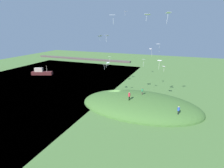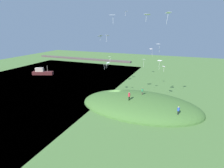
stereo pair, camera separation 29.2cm
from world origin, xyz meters
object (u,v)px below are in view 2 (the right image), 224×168
at_px(boat_on_lake, 42,72).
at_px(person_watching_kites, 129,95).
at_px(kite_8, 112,15).
at_px(kite_13, 144,60).
at_px(kite_0, 110,57).
at_px(kite_1, 108,63).
at_px(kite_3, 151,50).
at_px(kite_12, 160,61).
at_px(kite_2, 147,15).
at_px(kite_9, 159,45).
at_px(person_near_shore, 178,110).
at_px(kite_5, 107,36).
at_px(kite_10, 106,65).
at_px(kite_11, 100,36).
at_px(kite_4, 168,13).
at_px(kite_7, 164,67).
at_px(person_walking_path, 142,90).
at_px(mooring_post, 101,99).
at_px(kite_6, 126,12).

bearing_deg(boat_on_lake, person_watching_kites, 134.99).
relative_size(kite_8, kite_13, 0.83).
relative_size(person_watching_kites, kite_13, 0.91).
bearing_deg(kite_0, kite_1, 127.85).
height_order(kite_3, kite_12, kite_3).
bearing_deg(kite_2, person_watching_kites, 177.20).
bearing_deg(kite_2, kite_9, 79.33).
bearing_deg(kite_8, person_watching_kites, -7.29).
bearing_deg(person_near_shore, kite_9, 124.65).
height_order(kite_2, kite_5, kite_2).
height_order(person_near_shore, kite_0, kite_0).
bearing_deg(kite_5, kite_0, -62.78).
relative_size(kite_2, kite_10, 1.05).
bearing_deg(person_watching_kites, kite_11, 70.65).
bearing_deg(person_near_shore, kite_2, 171.50).
distance_m(kite_2, kite_3, 15.87).
bearing_deg(kite_5, kite_4, -32.42).
height_order(person_watching_kites, kite_5, kite_5).
bearing_deg(kite_4, kite_13, 124.37).
bearing_deg(kite_8, kite_2, -5.42).
relative_size(boat_on_lake, kite_3, 3.71).
bearing_deg(kite_7, kite_1, 160.88).
height_order(kite_7, kite_12, kite_12).
xyz_separation_m(person_watching_kites, kite_8, (-4.03, 0.52, 15.73)).
bearing_deg(kite_8, kite_9, 37.99).
bearing_deg(kite_9, person_near_shore, -55.73).
relative_size(person_walking_path, kite_13, 0.81).
xyz_separation_m(kite_5, kite_7, (16.51, -11.08, -5.05)).
relative_size(kite_9, mooring_post, 2.12).
height_order(kite_10, kite_11, kite_11).
relative_size(kite_5, kite_13, 0.93).
relative_size(kite_6, kite_9, 0.68).
relative_size(kite_4, kite_5, 1.05).
bearing_deg(kite_6, person_watching_kites, -68.84).
distance_m(kite_9, kite_11, 14.93).
relative_size(boat_on_lake, kite_13, 3.76).
distance_m(kite_3, kite_5, 12.29).
distance_m(kite_8, kite_10, 10.53).
distance_m(boat_on_lake, kite_11, 33.42).
distance_m(kite_4, kite_11, 18.62).
xyz_separation_m(boat_on_lake, kite_13, (39.96, -7.59, 8.37)).
bearing_deg(kite_11, kite_5, 85.07).
distance_m(kite_8, kite_9, 12.02).
relative_size(kite_0, kite_3, 0.90).
xyz_separation_m(person_watching_kites, kite_12, (4.88, 5.93, 6.48)).
height_order(kite_8, mooring_post, kite_8).
bearing_deg(person_walking_path, person_watching_kites, 69.80).
xyz_separation_m(person_walking_path, kite_7, (4.43, -2.55, 6.19)).
bearing_deg(boat_on_lake, kite_0, 137.30).
height_order(kite_1, kite_2, kite_2).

